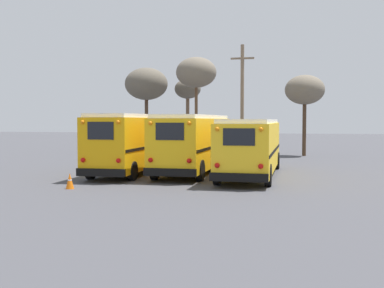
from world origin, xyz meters
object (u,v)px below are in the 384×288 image
at_px(bare_tree_1, 196,73).
at_px(school_bus_2, 251,145).
at_px(bare_tree_0, 305,90).
at_px(school_bus_1, 194,141).
at_px(school_bus_0, 134,141).
at_px(bare_tree_3, 146,84).
at_px(traffic_cone, 70,181).
at_px(utility_pole, 242,99).
at_px(bare_tree_2, 188,90).

bearing_deg(bare_tree_1, school_bus_2, -68.11).
bearing_deg(bare_tree_0, school_bus_1, -113.47).
xyz_separation_m(school_bus_0, school_bus_1, (3.29, 0.62, -0.01)).
distance_m(school_bus_0, bare_tree_0, 17.92).
bearing_deg(bare_tree_1, bare_tree_3, 160.38).
bearing_deg(school_bus_2, school_bus_1, 164.12).
distance_m(school_bus_2, bare_tree_1, 17.83).
bearing_deg(bare_tree_1, bare_tree_0, -4.14).
xyz_separation_m(school_bus_1, traffic_cone, (-3.83, -7.39, -1.42)).
bearing_deg(utility_pole, school_bus_1, -97.62).
height_order(school_bus_2, utility_pole, utility_pole).
bearing_deg(school_bus_2, utility_pole, 98.99).
distance_m(utility_pole, traffic_cone, 19.37).
xyz_separation_m(bare_tree_0, bare_tree_2, (-10.95, 4.95, 0.43)).
xyz_separation_m(school_bus_1, bare_tree_1, (-3.04, 14.84, 5.26)).
relative_size(school_bus_2, bare_tree_1, 1.26).
xyz_separation_m(bare_tree_1, bare_tree_3, (-5.14, 1.83, -0.77)).
xyz_separation_m(school_bus_0, bare_tree_1, (0.25, 15.46, 5.26)).
bearing_deg(bare_tree_0, traffic_cone, -114.85).
distance_m(bare_tree_1, traffic_cone, 23.22).
bearing_deg(bare_tree_1, utility_pole, -42.15).
distance_m(school_bus_1, bare_tree_0, 15.86).
bearing_deg(bare_tree_1, school_bus_0, -90.93).
relative_size(school_bus_0, utility_pole, 1.13).
xyz_separation_m(utility_pole, bare_tree_0, (4.71, 3.40, 0.83)).
bearing_deg(utility_pole, school_bus_0, -112.57).
relative_size(utility_pole, bare_tree_2, 1.26).
relative_size(school_bus_2, bare_tree_3, 1.36).
bearing_deg(utility_pole, bare_tree_1, 137.85).
relative_size(school_bus_1, bare_tree_1, 1.20).
bearing_deg(bare_tree_0, school_bus_2, -100.72).
bearing_deg(school_bus_0, bare_tree_3, 105.78).
relative_size(school_bus_1, bare_tree_3, 1.30).
height_order(school_bus_0, bare_tree_3, bare_tree_3).
distance_m(school_bus_0, bare_tree_2, 20.20).
relative_size(bare_tree_1, bare_tree_2, 1.22).
xyz_separation_m(school_bus_2, bare_tree_2, (-8.09, 20.05, 4.15)).
relative_size(utility_pole, traffic_cone, 12.82).
relative_size(bare_tree_0, bare_tree_2, 0.96).
distance_m(utility_pole, bare_tree_0, 5.87).
bearing_deg(bare_tree_2, traffic_cone, -87.90).
distance_m(school_bus_0, school_bus_2, 6.60).
height_order(school_bus_2, bare_tree_3, bare_tree_3).
bearing_deg(school_bus_2, school_bus_0, 177.27).
distance_m(school_bus_1, utility_pole, 11.22).
distance_m(school_bus_2, utility_pole, 12.20).
relative_size(school_bus_2, bare_tree_2, 1.53).
distance_m(utility_pole, bare_tree_2, 10.49).
xyz_separation_m(school_bus_0, bare_tree_0, (9.45, 14.79, 3.59)).
bearing_deg(school_bus_0, bare_tree_0, 57.43).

